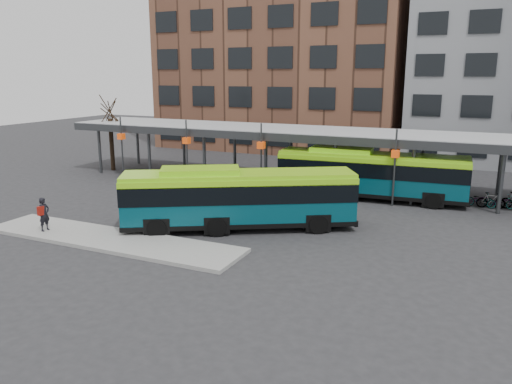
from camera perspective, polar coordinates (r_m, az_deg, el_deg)
name	(u,v)px	position (r m, az deg, el deg)	size (l,w,h in m)	color
ground	(237,238)	(25.20, -2.22, -5.29)	(120.00, 120.00, 0.00)	#28282B
boarding_island	(110,239)	(25.78, -16.33, -5.20)	(14.00, 3.00, 0.18)	gray
canopy	(317,134)	(36.09, 6.97, 6.64)	(40.00, 6.53, 4.80)	#999B9E
tree	(112,142)	(44.40, -16.18, 5.54)	(1.64, 1.64, 5.60)	black
building_brick	(286,47)	(57.29, 3.44, 16.25)	(26.00, 14.00, 22.00)	brown
bus_front	(238,197)	(26.25, -2.05, -0.58)	(11.78, 8.25, 3.34)	#063F4B
bus_rear	(370,173)	(33.52, 12.91, 2.12)	(12.18, 3.37, 3.32)	#063F4B
pedestrian	(44,214)	(27.76, -23.07, -2.33)	(0.44, 0.67, 1.74)	black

